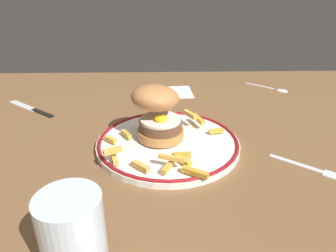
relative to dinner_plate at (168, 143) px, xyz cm
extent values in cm
cube|color=brown|center=(3.63, 1.03, -2.84)|extent=(124.66, 103.06, 4.00)
cylinder|color=white|center=(0.00, 0.00, -0.24)|extent=(28.99, 28.99, 1.20)
torus|color=maroon|center=(0.00, 0.00, 0.36)|extent=(28.59, 28.59, 0.80)
cylinder|color=#B6793D|center=(-1.47, 0.77, 1.66)|extent=(9.39, 9.39, 1.80)
cylinder|color=brown|center=(-1.47, 0.77, 3.51)|extent=(8.69, 8.69, 1.89)
cylinder|color=white|center=(-1.47, 0.77, 4.70)|extent=(8.16, 8.16, 0.50)
ellipsoid|color=yellow|center=(-1.46, 0.12, 5.37)|extent=(2.60, 2.60, 1.40)
ellipsoid|color=#B77641|center=(-2.49, 2.07, 9.00)|extent=(13.83, 13.88, 6.02)
cube|color=gold|center=(4.20, -12.54, 1.24)|extent=(4.50, 3.23, 0.96)
cube|color=gold|center=(-8.59, 1.60, 1.21)|extent=(2.47, 3.24, 0.89)
cube|color=gold|center=(-0.49, 12.25, 2.91)|extent=(3.13, 3.02, 0.86)
cube|color=#EFAE48|center=(0.31, -10.04, 2.59)|extent=(4.59, 2.25, 0.73)
cube|color=gold|center=(10.28, 2.70, 1.15)|extent=(3.19, 1.25, 0.78)
cube|color=gold|center=(-0.32, -10.73, 1.19)|extent=(2.44, 3.67, 0.85)
cube|color=gold|center=(-11.49, -0.60, 1.19)|extent=(2.71, 2.66, 0.85)
cube|color=gold|center=(-9.96, -8.20, 3.12)|extent=(3.41, 2.29, 0.94)
cube|color=gold|center=(-4.06, 8.01, 1.23)|extent=(1.27, 3.39, 0.93)
cube|color=gold|center=(-4.98, -10.41, 1.23)|extent=(3.35, 3.27, 0.94)
cube|color=gold|center=(5.04, 6.94, 3.12)|extent=(2.86, 3.98, 0.94)
cube|color=gold|center=(2.24, -8.39, 1.24)|extent=(3.28, 4.23, 0.96)
cube|color=gold|center=(2.42, -7.13, 1.26)|extent=(3.16, 1.26, 1.00)
cube|color=gold|center=(-9.87, -7.72, 1.22)|extent=(1.89, 3.79, 0.91)
cube|color=gold|center=(6.86, 6.59, 2.16)|extent=(2.35, 4.50, 0.93)
cylinder|color=silver|center=(-11.68, -29.12, 4.40)|extent=(7.54, 7.54, 10.47)
cylinder|color=silver|center=(-11.68, -29.12, 2.15)|extent=(6.94, 6.94, 5.96)
cube|color=silver|center=(23.65, -7.31, -0.66)|extent=(8.48, 6.96, 0.36)
cube|color=silver|center=(28.37, -11.01, -0.66)|extent=(3.25, 3.21, 0.32)
cube|color=black|center=(-31.11, 17.23, -0.54)|extent=(7.07, 5.83, 0.70)
cube|color=silver|center=(-37.84, 22.42, -0.64)|extent=(9.81, 8.14, 0.24)
cube|color=silver|center=(29.50, 36.59, -0.64)|extent=(7.49, 6.30, 0.32)
ellipsoid|color=silver|center=(34.93, 32.17, -0.44)|extent=(4.43, 4.29, 0.90)
cube|color=silver|center=(2.89, 31.53, -0.64)|extent=(10.73, 11.06, 0.40)
camera|label=1|loc=(-1.51, -56.40, 31.61)|focal=33.89mm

